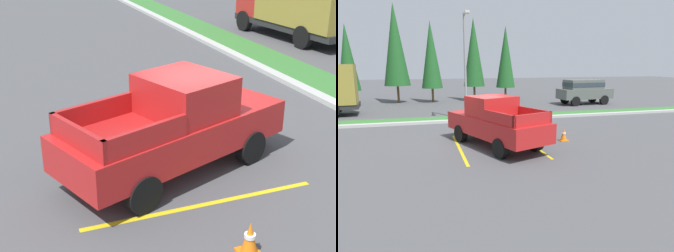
{
  "view_description": "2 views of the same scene",
  "coord_description": "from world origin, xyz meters",
  "views": [
    {
      "loc": [
        9.44,
        -4.41,
        4.97
      ],
      "look_at": [
        1.65,
        -1.45,
        1.49
      ],
      "focal_mm": 51.28,
      "sensor_mm": 36.0,
      "label": 1
    },
    {
      "loc": [
        -2.29,
        -13.45,
        3.44
      ],
      "look_at": [
        1.14,
        -0.99,
        0.85
      ],
      "focal_mm": 33.36,
      "sensor_mm": 36.0,
      "label": 2
    }
  ],
  "objects": [
    {
      "name": "grass_median",
      "position": [
        0.0,
        6.1,
        0.03
      ],
      "size": [
        56.0,
        1.8,
        0.06
      ],
      "primitive_type": "cube",
      "color": "#387533",
      "rests_on": "ground"
    },
    {
      "name": "cypress_tree_center",
      "position": [
        -4.17,
        15.83,
        5.03
      ],
      "size": [
        2.22,
        2.22,
        8.55
      ],
      "color": "brown",
      "rests_on": "ground"
    },
    {
      "name": "curb_strip",
      "position": [
        0.0,
        5.0,
        0.07
      ],
      "size": [
        56.0,
        0.4,
        0.15
      ],
      "primitive_type": "cube",
      "color": "#B2B2AD",
      "rests_on": "ground"
    },
    {
      "name": "cypress_tree_far_right",
      "position": [
        5.56,
        15.27,
        4.03
      ],
      "size": [
        1.78,
        1.78,
        6.85
      ],
      "color": "brown",
      "rests_on": "ground"
    },
    {
      "name": "ground_plane",
      "position": [
        0.0,
        0.0,
        0.0
      ],
      "size": [
        120.0,
        120.0,
        0.0
      ],
      "primitive_type": "plane",
      "color": "#4C4C4F"
    },
    {
      "name": "cypress_tree_left_inner",
      "position": [
        -7.96,
        15.39,
        3.92
      ],
      "size": [
        1.73,
        1.73,
        6.67
      ],
      "color": "brown",
      "rests_on": "ground"
    },
    {
      "name": "pickup_truck_main",
      "position": [
        0.69,
        -0.91,
        1.04
      ],
      "size": [
        3.62,
        5.55,
        2.1
      ],
      "color": "black",
      "rests_on": "ground"
    },
    {
      "name": "cypress_tree_right_inner",
      "position": [
        -1.2,
        15.54,
        4.19
      ],
      "size": [
        1.85,
        1.85,
        7.11
      ],
      "color": "brown",
      "rests_on": "ground"
    },
    {
      "name": "suv_distant",
      "position": [
        11.27,
        10.6,
        1.24
      ],
      "size": [
        4.72,
        2.22,
        2.1
      ],
      "color": "black",
      "rests_on": "ground"
    },
    {
      "name": "parking_line_far",
      "position": [
        2.26,
        -0.96,
        0.0
      ],
      "size": [
        0.12,
        4.8,
        0.01
      ],
      "primitive_type": "cube",
      "color": "yellow",
      "rests_on": "ground"
    },
    {
      "name": "street_light",
      "position": [
        0.45,
        5.74,
        3.74
      ],
      "size": [
        0.24,
        1.49,
        6.4
      ],
      "color": "gray",
      "rests_on": "ground"
    },
    {
      "name": "parking_line_near",
      "position": [
        -0.84,
        -0.96,
        0.0
      ],
      "size": [
        0.12,
        4.8,
        0.01
      ],
      "primitive_type": "cube",
      "color": "yellow",
      "rests_on": "ground"
    },
    {
      "name": "cypress_tree_rightmost",
      "position": [
        2.65,
        15.76,
        4.45
      ],
      "size": [
        1.96,
        1.96,
        7.55
      ],
      "color": "brown",
      "rests_on": "ground"
    },
    {
      "name": "traffic_cone",
      "position": [
        3.87,
        -0.88,
        0.29
      ],
      "size": [
        0.36,
        0.36,
        0.6
      ],
      "color": "orange",
      "rests_on": "ground"
    }
  ]
}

